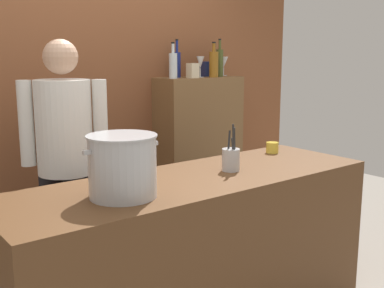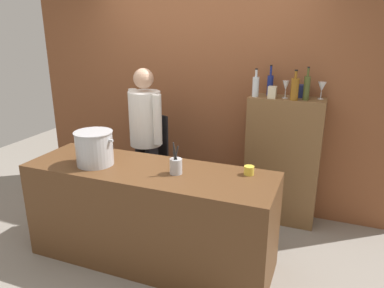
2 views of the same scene
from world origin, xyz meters
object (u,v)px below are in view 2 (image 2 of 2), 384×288
object	(u,v)px
utensil_crock	(176,166)
wine_bottle_olive	(307,87)
wine_glass_tall	(322,87)
spice_tin_navy	(302,91)
spice_tin_cream	(272,92)
stockpot_large	(94,148)
wine_bottle_cobalt	(270,85)
chef	(146,133)
wine_bottle_amber	(295,89)
butter_jar	(249,170)
wine_glass_wide	(286,86)
wine_bottle_clear	(256,86)

from	to	relation	value
utensil_crock	wine_bottle_olive	world-z (taller)	wine_bottle_olive
wine_glass_tall	wine_bottle_olive	bearing A→B (deg)	-143.49
spice_tin_navy	spice_tin_cream	xyz separation A→B (m)	(-0.27, -0.16, -0.00)
wine_glass_tall	spice_tin_navy	world-z (taller)	wine_glass_tall
stockpot_large	wine_bottle_cobalt	world-z (taller)	wine_bottle_cobalt
chef	spice_tin_navy	world-z (taller)	chef
wine_glass_tall	spice_tin_cream	distance (m)	0.48
chef	wine_bottle_amber	bearing A→B (deg)	-140.86
chef	wine_bottle_cobalt	world-z (taller)	wine_bottle_cobalt
stockpot_large	wine_glass_tall	size ratio (longest dim) A/B	2.32
wine_bottle_cobalt	wine_bottle_amber	distance (m)	0.31
chef	wine_glass_tall	world-z (taller)	chef
wine_bottle_cobalt	wine_bottle_olive	distance (m)	0.39
wine_bottle_amber	butter_jar	bearing A→B (deg)	-103.85
stockpot_large	wine_bottle_olive	world-z (taller)	wine_bottle_olive
stockpot_large	spice_tin_navy	xyz separation A→B (m)	(1.59, 1.32, 0.39)
chef	wine_glass_tall	xyz separation A→B (m)	(1.72, 0.47, 0.53)
chef	wine_bottle_amber	xyz separation A→B (m)	(1.48, 0.33, 0.52)
spice_tin_navy	butter_jar	bearing A→B (deg)	-104.42
wine_bottle_cobalt	wine_glass_wide	bearing A→B (deg)	-29.16
spice_tin_navy	chef	bearing A→B (deg)	-162.12
wine_glass_wide	spice_tin_navy	bearing A→B (deg)	35.37
wine_bottle_olive	wine_bottle_clear	world-z (taller)	wine_bottle_olive
chef	wine_bottle_amber	world-z (taller)	wine_bottle_amber
butter_jar	wine_glass_wide	xyz separation A→B (m)	(0.13, 0.95, 0.56)
butter_jar	wine_bottle_amber	bearing A→B (deg)	76.15
stockpot_large	wine_glass_wide	distance (m)	1.94
butter_jar	wine_bottle_amber	xyz separation A→B (m)	(0.22, 0.89, 0.55)
wine_bottle_olive	wine_bottle_cobalt	bearing A→B (deg)	163.35
wine_glass_tall	wine_bottle_clear	bearing A→B (deg)	-170.35
stockpot_large	spice_tin_cream	world-z (taller)	spice_tin_cream
wine_bottle_clear	wine_bottle_olive	bearing A→B (deg)	0.88
wine_glass_wide	wine_bottle_olive	bearing A→B (deg)	-4.38
wine_bottle_olive	spice_tin_cream	bearing A→B (deg)	-173.53
wine_bottle_cobalt	wine_glass_tall	bearing A→B (deg)	-1.31
wine_bottle_cobalt	spice_tin_navy	distance (m)	0.32
wine_bottle_clear	wine_glass_tall	size ratio (longest dim) A/B	1.68
stockpot_large	chef	bearing A→B (deg)	85.68
wine_bottle_cobalt	wine_glass_tall	xyz separation A→B (m)	(0.51, -0.01, 0.00)
wine_bottle_amber	wine_bottle_cobalt	bearing A→B (deg)	149.14
wine_bottle_cobalt	spice_tin_navy	xyz separation A→B (m)	(0.32, 0.01, -0.05)
wine_bottle_amber	chef	bearing A→B (deg)	-167.53
chef	wine_bottle_olive	bearing A→B (deg)	-140.04
stockpot_large	butter_jar	bearing A→B (deg)	11.32
stockpot_large	spice_tin_navy	world-z (taller)	spice_tin_navy
butter_jar	spice_tin_navy	world-z (taller)	spice_tin_navy
chef	wine_glass_wide	xyz separation A→B (m)	(1.38, 0.39, 0.53)
utensil_crock	wine_bottle_cobalt	distance (m)	1.45
wine_bottle_amber	wine_glass_tall	world-z (taller)	wine_bottle_amber
wine_bottle_olive	spice_tin_cream	xyz separation A→B (m)	(-0.32, -0.04, -0.06)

